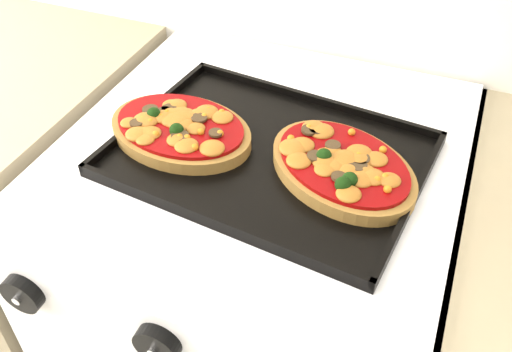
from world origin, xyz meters
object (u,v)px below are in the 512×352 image
at_px(baking_tray, 269,154).
at_px(pizza_left, 180,128).
at_px(pizza_right, 343,165).
at_px(stove, 261,320).

height_order(baking_tray, pizza_left, pizza_left).
bearing_deg(pizza_left, pizza_right, 1.59).
bearing_deg(pizza_left, stove, 20.26).
bearing_deg(pizza_right, baking_tray, 178.52).
bearing_deg(pizza_right, pizza_left, -178.41).
height_order(stove, pizza_right, pizza_right).
bearing_deg(baking_tray, pizza_left, -169.59).
bearing_deg(baking_tray, stove, 129.41).
bearing_deg(pizza_left, baking_tray, 4.02).
bearing_deg(stove, baking_tray, -56.97).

